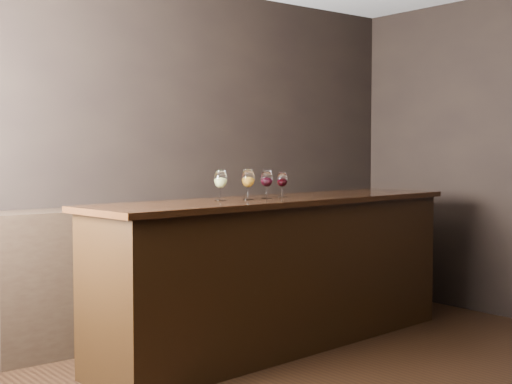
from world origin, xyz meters
TOP-DOWN VIEW (x-y plane):
  - room_shell at (-0.23, 0.11)m, footprint 5.02×4.52m
  - bar_counter at (0.37, 1.19)m, footprint 3.07×0.92m
  - bar_top at (0.37, 1.19)m, footprint 3.18×1.00m
  - back_bar_shelf at (-0.05, 2.03)m, footprint 2.84×0.40m
  - glass_white at (-0.16, 1.21)m, footprint 0.09×0.09m
  - glass_amber at (0.05, 1.17)m, footprint 0.09×0.09m
  - glass_red_a at (0.23, 1.18)m, footprint 0.09×0.09m
  - glass_red_b at (0.41, 1.22)m, footprint 0.08×0.08m

SIDE VIEW (x-z plane):
  - back_bar_shelf at x=-0.05m, z-range 0.00..1.02m
  - bar_counter at x=0.37m, z-range 0.00..1.06m
  - bar_top at x=0.37m, z-range 1.06..1.10m
  - glass_red_b at x=0.41m, z-range 1.13..1.32m
  - glass_red_a at x=0.23m, z-range 1.14..1.34m
  - glass_white at x=-0.16m, z-range 1.14..1.35m
  - glass_amber at x=0.05m, z-range 1.14..1.35m
  - room_shell at x=-0.23m, z-range 0.40..3.21m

